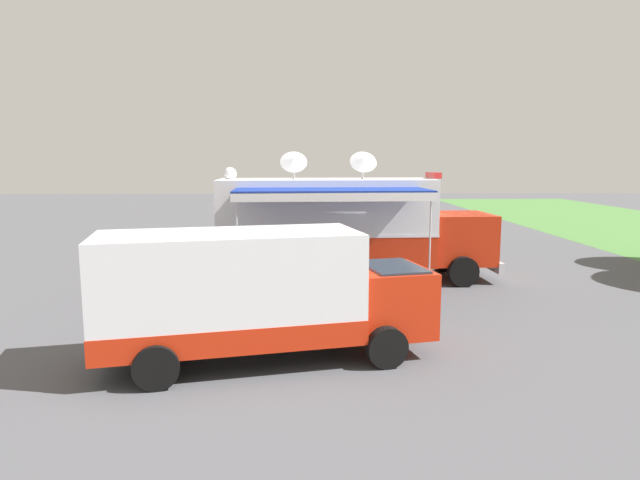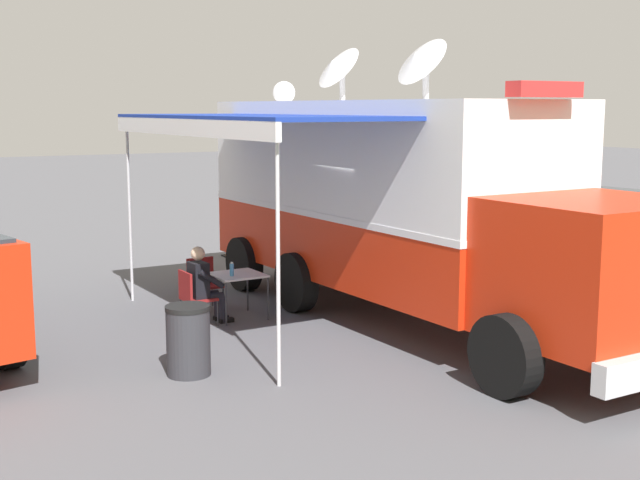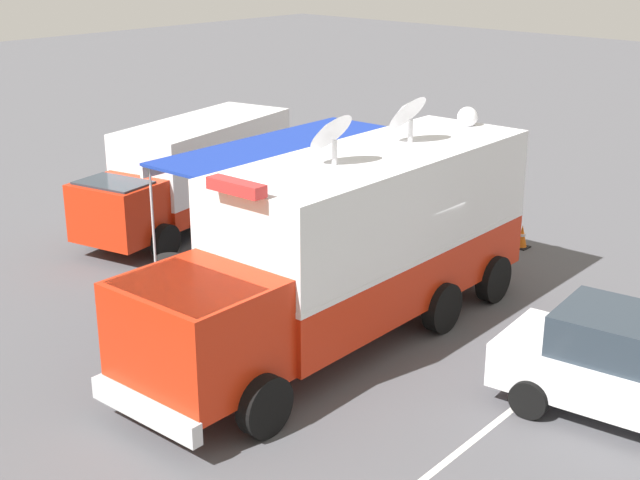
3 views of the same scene
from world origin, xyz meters
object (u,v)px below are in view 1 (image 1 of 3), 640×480
object	(u,v)px
water_bottle	(314,271)
traffic_cone	(151,274)
trash_bin	(401,296)
command_truck	(347,225)
folding_chair_beside_table	(282,283)
seated_responder	(314,280)
support_truck	(256,295)
folding_table	(311,275)
car_behind_truck	(323,235)
folding_chair_at_table	(315,286)

from	to	relation	value
water_bottle	traffic_cone	size ratio (longest dim) A/B	0.39
trash_bin	command_truck	bearing A→B (deg)	-163.88
traffic_cone	folding_chair_beside_table	bearing A→B (deg)	62.03
folding_chair_beside_table	command_truck	bearing A→B (deg)	140.44
seated_responder	support_truck	size ratio (longest dim) A/B	0.18
command_truck	support_truck	distance (m)	8.00
folding_table	car_behind_truck	size ratio (longest dim) A/B	0.19
command_truck	traffic_cone	distance (m)	6.91
traffic_cone	support_truck	bearing A→B (deg)	29.82
trash_bin	support_truck	size ratio (longest dim) A/B	0.13
folding_chair_beside_table	car_behind_truck	bearing A→B (deg)	169.42
water_bottle	folding_chair_at_table	xyz separation A→B (m)	(0.67, 0.00, -0.32)
folding_chair_at_table	seated_responder	bearing A→B (deg)	-177.58
command_truck	folding_chair_beside_table	world-z (taller)	command_truck
command_truck	car_behind_truck	size ratio (longest dim) A/B	2.18
support_truck	car_behind_truck	bearing A→B (deg)	172.14
folding_table	water_bottle	world-z (taller)	water_bottle
command_truck	car_behind_truck	world-z (taller)	command_truck
water_bottle	car_behind_truck	xyz separation A→B (m)	(-7.77, 0.51, 0.05)
seated_responder	support_truck	bearing A→B (deg)	-15.12
folding_chair_at_table	support_truck	xyz separation A→B (m)	(4.47, -1.27, 0.87)
seated_responder	car_behind_truck	bearing A→B (deg)	176.38
folding_chair_at_table	car_behind_truck	xyz separation A→B (m)	(-8.44, 0.51, 0.37)
folding_table	folding_chair_at_table	world-z (taller)	folding_chair_at_table
traffic_cone	car_behind_truck	size ratio (longest dim) A/B	0.13
command_truck	car_behind_truck	xyz separation A→B (m)	(-5.31, -0.66, -1.07)
trash_bin	support_truck	bearing A→B (deg)	-45.54
car_behind_truck	support_truck	bearing A→B (deg)	-7.86
water_bottle	seated_responder	distance (m)	0.51
folding_chair_beside_table	car_behind_truck	distance (m)	8.04
folding_chair_beside_table	support_truck	xyz separation A→B (m)	(5.01, -0.31, 0.87)
folding_chair_beside_table	folding_chair_at_table	bearing A→B (deg)	60.73
water_bottle	traffic_cone	distance (m)	6.01
command_truck	water_bottle	xyz separation A→B (m)	(2.46, -1.17, -1.11)
command_truck	support_truck	size ratio (longest dim) A/B	1.35
folding_table	traffic_cone	size ratio (longest dim) A/B	1.44
command_truck	support_truck	bearing A→B (deg)	-17.81
seated_responder	traffic_cone	xyz separation A→B (m)	(-2.78, -5.52, -0.37)
command_truck	folding_table	world-z (taller)	command_truck
seated_responder	support_truck	distance (m)	4.88
folding_chair_beside_table	support_truck	world-z (taller)	support_truck
support_truck	folding_chair_at_table	bearing A→B (deg)	164.18
folding_table	folding_chair_at_table	distance (m)	0.82
folding_chair_beside_table	traffic_cone	world-z (taller)	folding_chair_beside_table
folding_chair_at_table	trash_bin	distance (m)	2.52
water_bottle	traffic_cone	bearing A→B (deg)	-112.58
folding_table	folding_chair_beside_table	world-z (taller)	folding_chair_beside_table
water_bottle	trash_bin	world-z (taller)	water_bottle
trash_bin	support_truck	distance (m)	5.14
folding_table	folding_chair_beside_table	distance (m)	0.90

